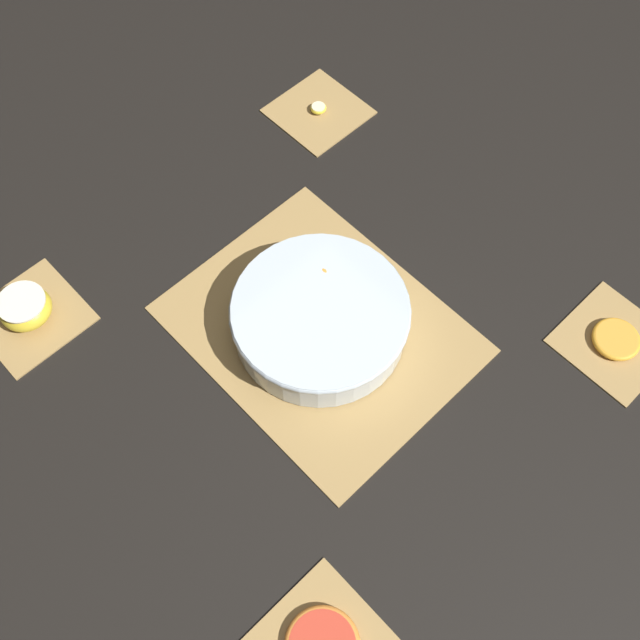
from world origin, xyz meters
name	(u,v)px	position (x,y,z in m)	size (l,w,h in m)	color
ground_plane	(320,330)	(0.00, 0.00, 0.00)	(6.00, 6.00, 0.00)	black
bamboo_mat_center	(320,329)	(0.00, 0.00, 0.00)	(0.43, 0.34, 0.01)	#A8844C
coaster_mat_near_left	(31,316)	(-0.32, -0.31, 0.00)	(0.15, 0.15, 0.01)	#A8844C
coaster_mat_far_left	(318,111)	(-0.32, 0.31, 0.00)	(0.15, 0.15, 0.01)	#A8844C
coaster_mat_far_right	(614,342)	(0.32, 0.31, 0.00)	(0.15, 0.15, 0.01)	#A8844C
fruit_salad_bowl	(320,316)	(0.00, 0.00, 0.04)	(0.27, 0.27, 0.06)	silver
apple_half	(25,308)	(-0.32, -0.31, 0.03)	(0.08, 0.08, 0.04)	gold
orange_slice_whole	(616,339)	(0.32, 0.31, 0.01)	(0.07, 0.07, 0.01)	#F9A338
banana_coin_single	(318,108)	(-0.32, 0.31, 0.01)	(0.03, 0.03, 0.01)	#F4EABC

